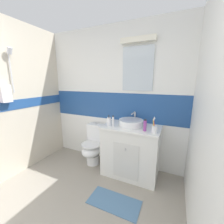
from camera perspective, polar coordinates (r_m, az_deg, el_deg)
name	(u,v)px	position (r m, az deg, el deg)	size (l,w,h in m)	color
ground_plane	(74,207)	(2.23, -15.04, -33.16)	(3.20, 3.48, 0.04)	gray
wall_back_tiled	(114,97)	(2.65, 0.82, 5.96)	(3.20, 0.20, 2.50)	white
wall_right_plain	(218,126)	(1.24, 37.11, -4.67)	(0.10, 3.48, 2.50)	white
vanity_cabinet	(131,150)	(2.46, 7.61, -15.12)	(0.91, 0.56, 0.85)	silver
sink_basin	(131,122)	(2.31, 7.70, -4.19)	(0.39, 0.43, 0.19)	white
toilet	(93,146)	(2.79, -7.52, -13.33)	(0.37, 0.50, 0.76)	white
toothbrush_cup	(154,129)	(2.07, 16.78, -6.56)	(0.08, 0.08, 0.22)	white
soap_dispenser	(109,122)	(2.28, -1.26, -3.87)	(0.06, 0.06, 0.18)	white
deodorant_spray_can	(145,125)	(2.09, 13.20, -5.31)	(0.05, 0.05, 0.18)	#993F99
toothpaste_tube_upright	(113,121)	(2.24, 0.44, -3.80)	(0.03, 0.03, 0.18)	white
bath_mat	(114,202)	(2.20, 0.86, -32.66)	(0.68, 0.33, 0.01)	#4C7299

